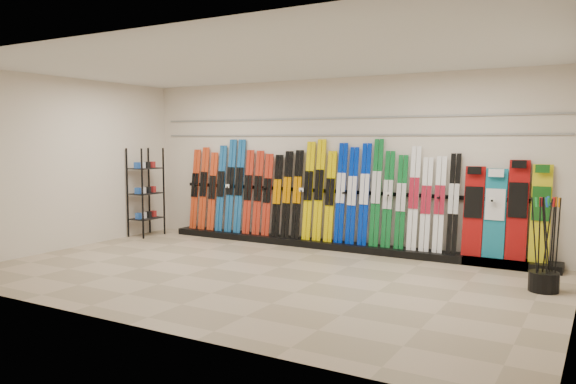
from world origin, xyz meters
The scene contains 12 objects.
floor centered at (0.00, 0.00, 0.00)m, with size 8.00×8.00×0.00m, color gray.
back_wall centered at (0.00, 2.50, 1.50)m, with size 8.00×8.00×0.00m, color beige.
left_wall centered at (-4.00, 0.00, 1.50)m, with size 5.00×5.00×0.00m, color beige.
ceiling centered at (0.00, 0.00, 3.00)m, with size 8.00×8.00×0.00m, color silver.
ski_rack_base centered at (0.22, 2.28, 0.06)m, with size 8.00×0.40×0.12m, color black.
skis centered at (-0.46, 2.33, 0.95)m, with size 5.38×0.24×1.81m.
snowboards centered at (2.93, 2.35, 0.83)m, with size 1.25×0.23×1.50m.
accessory_rack centered at (-3.75, 1.65, 0.88)m, with size 0.40×0.60×1.75m, color black.
pole_bin centered at (3.60, 1.06, 0.12)m, with size 0.37×0.37×0.25m, color black.
ski_poles centered at (3.62, 1.08, 0.61)m, with size 0.35×0.32×1.18m.
slatwall_rail_0 centered at (0.00, 2.48, 2.00)m, with size 7.60×0.02×0.03m, color gray.
slatwall_rail_1 centered at (0.00, 2.48, 2.30)m, with size 7.60×0.02×0.03m, color gray.
Camera 1 is at (4.26, -6.59, 1.92)m, focal length 35.00 mm.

